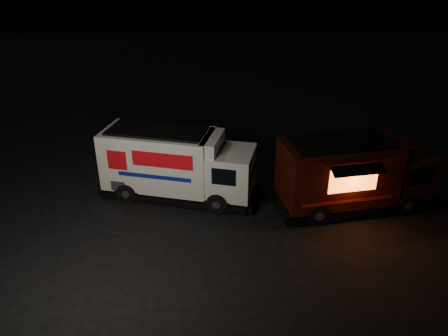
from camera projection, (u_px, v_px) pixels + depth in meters
ground at (202, 229)px, 15.36m from camera, size 80.00×80.00×0.00m
white_truck at (179, 164)px, 16.85m from camera, size 6.41×3.51×2.76m
red_truck at (356, 173)px, 16.16m from camera, size 6.23×3.17×2.77m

